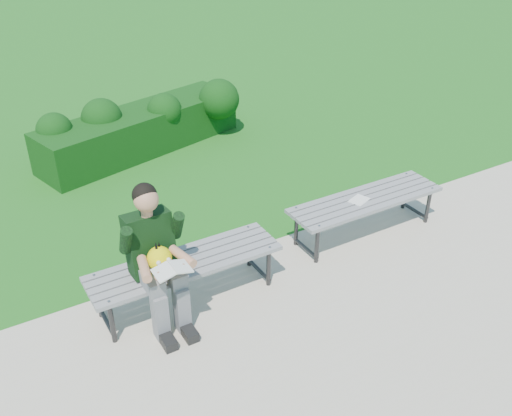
# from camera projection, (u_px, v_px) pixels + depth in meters

# --- Properties ---
(ground) EXTENTS (80.00, 80.00, 0.00)m
(ground) POSITION_uv_depth(u_px,v_px,m) (254.00, 248.00, 6.20)
(ground) COLOR #21661E
(ground) RESTS_ON ground
(walkway) EXTENTS (30.00, 3.50, 0.02)m
(walkway) POSITION_uv_depth(u_px,v_px,m) (357.00, 347.00, 4.89)
(walkway) COLOR #BCB09E
(walkway) RESTS_ON ground
(hedge) EXTENTS (3.21, 1.55, 0.88)m
(hedge) POSITION_uv_depth(u_px,v_px,m) (144.00, 125.00, 8.23)
(hedge) COLOR #10380C
(hedge) RESTS_ON ground
(bench_left) EXTENTS (1.80, 0.50, 0.46)m
(bench_left) POSITION_uv_depth(u_px,v_px,m) (185.00, 266.00, 5.22)
(bench_left) COLOR slate
(bench_left) RESTS_ON walkway
(bench_right) EXTENTS (1.80, 0.50, 0.46)m
(bench_right) POSITION_uv_depth(u_px,v_px,m) (366.00, 202.00, 6.23)
(bench_right) COLOR slate
(bench_right) RESTS_ON walkway
(seated_boy) EXTENTS (0.56, 0.76, 1.31)m
(seated_boy) POSITION_uv_depth(u_px,v_px,m) (156.00, 254.00, 4.87)
(seated_boy) COLOR gray
(seated_boy) RESTS_ON walkway
(paper_sheet) EXTENTS (0.26, 0.23, 0.01)m
(paper_sheet) POSITION_uv_depth(u_px,v_px,m) (359.00, 200.00, 6.15)
(paper_sheet) COLOR white
(paper_sheet) RESTS_ON bench_right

